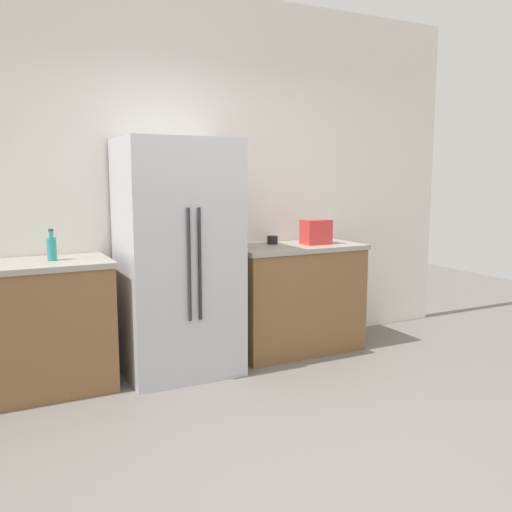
# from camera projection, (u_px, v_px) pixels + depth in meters

# --- Properties ---
(ground_plane) EXTENTS (10.92, 10.92, 0.00)m
(ground_plane) POSITION_uv_depth(u_px,v_px,m) (309.00, 452.00, 3.07)
(ground_plane) COLOR slate
(kitchen_back_panel) EXTENTS (5.46, 0.10, 3.04)m
(kitchen_back_panel) POSITION_uv_depth(u_px,v_px,m) (184.00, 178.00, 4.61)
(kitchen_back_panel) COLOR silver
(kitchen_back_panel) RESTS_ON ground_plane
(counter_right) EXTENTS (1.15, 0.62, 0.94)m
(counter_right) POSITION_uv_depth(u_px,v_px,m) (295.00, 297.00, 4.84)
(counter_right) COLOR brown
(counter_right) RESTS_ON ground_plane
(refrigerator) EXTENTS (0.86, 0.72, 1.81)m
(refrigerator) POSITION_uv_depth(u_px,v_px,m) (178.00, 258.00, 4.23)
(refrigerator) COLOR #B2B5BA
(refrigerator) RESTS_ON ground_plane
(toaster) EXTENTS (0.24, 0.17, 0.21)m
(toaster) POSITION_uv_depth(u_px,v_px,m) (316.00, 232.00, 4.80)
(toaster) COLOR red
(toaster) RESTS_ON counter_right
(bottle_b) EXTENTS (0.07, 0.07, 0.22)m
(bottle_b) POSITION_uv_depth(u_px,v_px,m) (52.00, 248.00, 3.87)
(bottle_b) COLOR teal
(bottle_b) RESTS_ON counter_left
(cup_b) EXTENTS (0.10, 0.10, 0.07)m
(cup_b) POSITION_uv_depth(u_px,v_px,m) (272.00, 240.00, 4.83)
(cup_b) COLOR black
(cup_b) RESTS_ON counter_right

